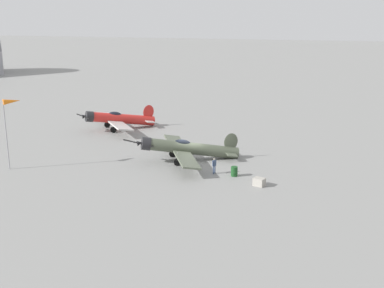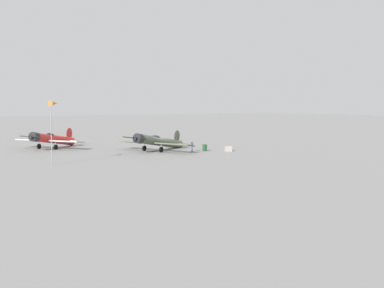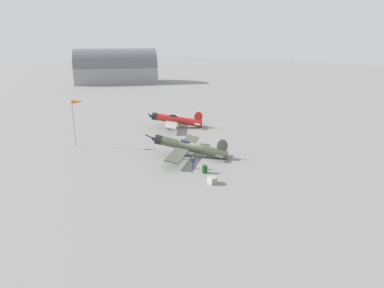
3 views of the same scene
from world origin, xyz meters
TOP-DOWN VIEW (x-y plane):
  - ground_plane at (0.00, 0.00)m, footprint 400.00×400.00m
  - airplane_foreground at (-0.48, -0.23)m, footprint 11.63×11.93m
  - airplane_mid_apron at (-12.90, 10.98)m, footprint 9.57×10.06m
  - ground_crew_mechanic at (3.18, -3.68)m, footprint 0.33×0.59m
  - equipment_crate at (7.85, -6.00)m, footprint 1.21×1.09m
  - fuel_drum at (5.19, -3.90)m, footprint 0.68×0.68m
  - windsock_mast at (-16.57, -6.80)m, footprint 1.48×1.65m

SIDE VIEW (x-z plane):
  - ground_plane at x=0.00m, z-range 0.00..0.00m
  - equipment_crate at x=7.85m, z-range 0.00..0.74m
  - fuel_drum at x=5.19m, z-range 0.00..0.95m
  - ground_crew_mechanic at x=3.18m, z-range 0.17..1.75m
  - airplane_foreground at x=-0.48m, z-range -0.14..2.86m
  - airplane_mid_apron at x=-12.90m, z-range -0.09..2.96m
  - windsock_mast at x=-16.57m, z-range 2.88..9.97m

